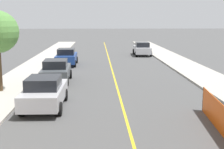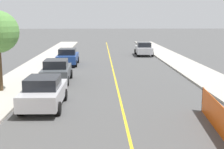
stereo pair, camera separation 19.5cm
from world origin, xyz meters
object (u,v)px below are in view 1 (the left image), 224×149
(parked_car_opposite_side, at_px, (142,49))
(parked_car_curb_near, at_px, (45,92))
(parked_car_curb_mid, at_px, (56,71))
(parked_car_curb_far, at_px, (67,57))

(parked_car_opposite_side, bearing_deg, parked_car_curb_near, -107.48)
(parked_car_curb_mid, height_order, parked_car_curb_far, same)
(parked_car_curb_far, relative_size, parked_car_opposite_side, 0.99)
(parked_car_curb_far, bearing_deg, parked_car_curb_near, -89.40)
(parked_car_curb_mid, distance_m, parked_car_curb_far, 8.04)
(parked_car_curb_mid, xyz_separation_m, parked_car_opposite_side, (8.23, 15.59, 0.00))
(parked_car_curb_near, distance_m, parked_car_curb_mid, 6.42)
(parked_car_opposite_side, bearing_deg, parked_car_curb_mid, -115.43)
(parked_car_curb_far, distance_m, parked_car_opposite_side, 11.21)
(parked_car_curb_mid, height_order, parked_car_opposite_side, same)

